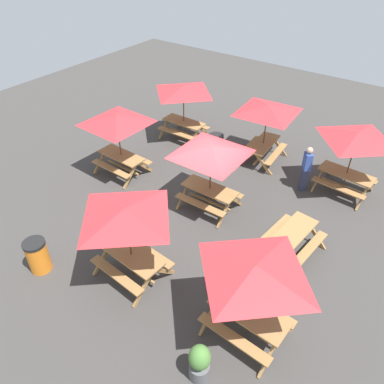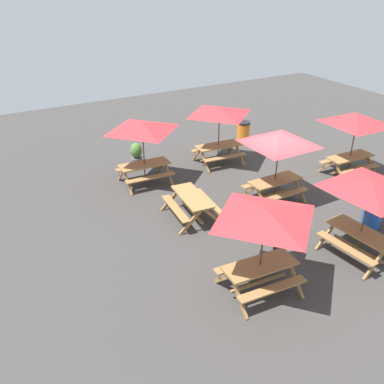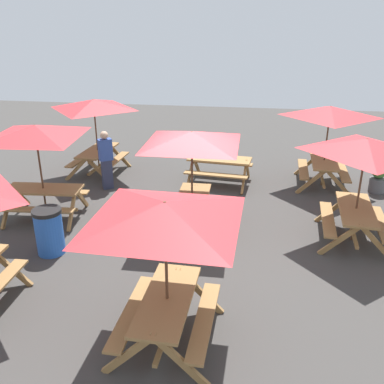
{
  "view_description": "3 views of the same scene",
  "coord_description": "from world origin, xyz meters",
  "px_view_note": "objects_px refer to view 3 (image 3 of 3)",
  "views": [
    {
      "loc": [
        5.34,
        -7.91,
        7.83
      ],
      "look_at": [
        -0.04,
        -0.48,
        0.9
      ],
      "focal_mm": 35.0,
      "sensor_mm": 36.0,
      "label": 1
    },
    {
      "loc": [
        8.88,
        9.86,
        6.96
      ],
      "look_at": [
        3.16,
        -0.19,
        0.9
      ],
      "focal_mm": 40.0,
      "sensor_mm": 36.0,
      "label": 2
    },
    {
      "loc": [
        -8.59,
        -1.14,
        4.57
      ],
      "look_at": [
        0.19,
        0.17,
        0.9
      ],
      "focal_mm": 40.0,
      "sensor_mm": 36.0,
      "label": 3
    }
  ],
  "objects_px": {
    "picnic_table_0": "(219,165)",
    "trash_bin_blue": "(49,231)",
    "picnic_table_2": "(94,110)",
    "picnic_table_6": "(36,138)",
    "picnic_table_1": "(192,145)",
    "potted_plant_0": "(379,174)",
    "picnic_table_4": "(165,223)",
    "picnic_table_7": "(329,117)",
    "person_standing": "(106,159)",
    "picnic_table_3": "(365,153)"
  },
  "relations": [
    {
      "from": "picnic_table_0",
      "to": "picnic_table_4",
      "type": "xyz_separation_m",
      "value": [
        -6.7,
        0.17,
        1.43
      ]
    },
    {
      "from": "picnic_table_3",
      "to": "picnic_table_6",
      "type": "distance_m",
      "value": 7.16
    },
    {
      "from": "picnic_table_1",
      "to": "potted_plant_0",
      "type": "bearing_deg",
      "value": -58.89
    },
    {
      "from": "picnic_table_0",
      "to": "picnic_table_1",
      "type": "bearing_deg",
      "value": 88.98
    },
    {
      "from": "picnic_table_7",
      "to": "picnic_table_2",
      "type": "bearing_deg",
      "value": 92.74
    },
    {
      "from": "picnic_table_7",
      "to": "trash_bin_blue",
      "type": "height_order",
      "value": "picnic_table_7"
    },
    {
      "from": "picnic_table_2",
      "to": "picnic_table_6",
      "type": "xyz_separation_m",
      "value": [
        -3.22,
        0.18,
        0.0
      ]
    },
    {
      "from": "picnic_table_1",
      "to": "picnic_table_3",
      "type": "distance_m",
      "value": 3.56
    },
    {
      "from": "picnic_table_7",
      "to": "trash_bin_blue",
      "type": "relative_size",
      "value": 2.38
    },
    {
      "from": "picnic_table_7",
      "to": "person_standing",
      "type": "xyz_separation_m",
      "value": [
        -1.17,
        6.06,
        -1.1
      ]
    },
    {
      "from": "picnic_table_4",
      "to": "potted_plant_0",
      "type": "xyz_separation_m",
      "value": [
        6.68,
        -4.6,
        -1.47
      ]
    },
    {
      "from": "picnic_table_4",
      "to": "trash_bin_blue",
      "type": "height_order",
      "value": "picnic_table_4"
    },
    {
      "from": "picnic_table_2",
      "to": "picnic_table_7",
      "type": "bearing_deg",
      "value": -86.16
    },
    {
      "from": "person_standing",
      "to": "picnic_table_3",
      "type": "bearing_deg",
      "value": -54.2
    },
    {
      "from": "person_standing",
      "to": "picnic_table_1",
      "type": "bearing_deg",
      "value": -72.73
    },
    {
      "from": "picnic_table_1",
      "to": "potted_plant_0",
      "type": "relative_size",
      "value": 2.8
    },
    {
      "from": "picnic_table_0",
      "to": "potted_plant_0",
      "type": "height_order",
      "value": "potted_plant_0"
    },
    {
      "from": "trash_bin_blue",
      "to": "picnic_table_7",
      "type": "bearing_deg",
      "value": -51.69
    },
    {
      "from": "picnic_table_4",
      "to": "picnic_table_6",
      "type": "xyz_separation_m",
      "value": [
        3.77,
        3.79,
        0.0
      ]
    },
    {
      "from": "picnic_table_3",
      "to": "person_standing",
      "type": "xyz_separation_m",
      "value": [
        2.13,
        6.29,
        -1.1
      ]
    },
    {
      "from": "picnic_table_1",
      "to": "picnic_table_0",
      "type": "bearing_deg",
      "value": -7.5
    },
    {
      "from": "picnic_table_6",
      "to": "trash_bin_blue",
      "type": "relative_size",
      "value": 2.88
    },
    {
      "from": "picnic_table_3",
      "to": "potted_plant_0",
      "type": "relative_size",
      "value": 2.31
    },
    {
      "from": "potted_plant_0",
      "to": "person_standing",
      "type": "bearing_deg",
      "value": 96.61
    },
    {
      "from": "picnic_table_3",
      "to": "picnic_table_6",
      "type": "relative_size",
      "value": 0.83
    },
    {
      "from": "picnic_table_1",
      "to": "picnic_table_7",
      "type": "height_order",
      "value": "same"
    },
    {
      "from": "picnic_table_7",
      "to": "potted_plant_0",
      "type": "distance_m",
      "value": 2.09
    },
    {
      "from": "picnic_table_4",
      "to": "potted_plant_0",
      "type": "distance_m",
      "value": 8.24
    },
    {
      "from": "picnic_table_1",
      "to": "picnic_table_2",
      "type": "distance_m",
      "value": 4.72
    },
    {
      "from": "picnic_table_3",
      "to": "trash_bin_blue",
      "type": "bearing_deg",
      "value": 107.55
    },
    {
      "from": "picnic_table_1",
      "to": "picnic_table_6",
      "type": "relative_size",
      "value": 1.0
    },
    {
      "from": "picnic_table_0",
      "to": "picnic_table_7",
      "type": "xyz_separation_m",
      "value": [
        0.28,
        -2.96,
        1.43
      ]
    },
    {
      "from": "picnic_table_0",
      "to": "picnic_table_2",
      "type": "distance_m",
      "value": 4.05
    },
    {
      "from": "picnic_table_1",
      "to": "picnic_table_6",
      "type": "xyz_separation_m",
      "value": [
        0.04,
        3.6,
        0.0
      ]
    },
    {
      "from": "picnic_table_4",
      "to": "picnic_table_7",
      "type": "height_order",
      "value": "same"
    },
    {
      "from": "picnic_table_0",
      "to": "person_standing",
      "type": "bearing_deg",
      "value": 22.02
    },
    {
      "from": "picnic_table_2",
      "to": "picnic_table_4",
      "type": "relative_size",
      "value": 0.83
    },
    {
      "from": "picnic_table_1",
      "to": "trash_bin_blue",
      "type": "distance_m",
      "value": 3.47
    },
    {
      "from": "picnic_table_2",
      "to": "picnic_table_4",
      "type": "bearing_deg",
      "value": -148.74
    },
    {
      "from": "picnic_table_6",
      "to": "potted_plant_0",
      "type": "xyz_separation_m",
      "value": [
        2.91,
        -8.39,
        -1.47
      ]
    },
    {
      "from": "picnic_table_3",
      "to": "potted_plant_0",
      "type": "height_order",
      "value": "picnic_table_3"
    },
    {
      "from": "picnic_table_0",
      "to": "trash_bin_blue",
      "type": "distance_m",
      "value": 5.46
    },
    {
      "from": "picnic_table_2",
      "to": "picnic_table_6",
      "type": "relative_size",
      "value": 0.83
    },
    {
      "from": "picnic_table_0",
      "to": "person_standing",
      "type": "xyz_separation_m",
      "value": [
        -0.89,
        3.1,
        0.32
      ]
    },
    {
      "from": "picnic_table_3",
      "to": "trash_bin_blue",
      "type": "relative_size",
      "value": 2.38
    },
    {
      "from": "picnic_table_1",
      "to": "trash_bin_blue",
      "type": "relative_size",
      "value": 2.89
    },
    {
      "from": "picnic_table_7",
      "to": "picnic_table_3",
      "type": "bearing_deg",
      "value": -173.1
    },
    {
      "from": "picnic_table_3",
      "to": "trash_bin_blue",
      "type": "xyz_separation_m",
      "value": [
        -1.48,
        6.29,
        -1.49
      ]
    },
    {
      "from": "picnic_table_0",
      "to": "picnic_table_3",
      "type": "relative_size",
      "value": 0.83
    },
    {
      "from": "potted_plant_0",
      "to": "picnic_table_6",
      "type": "bearing_deg",
      "value": 109.12
    }
  ]
}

